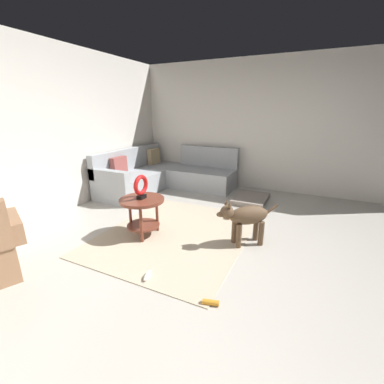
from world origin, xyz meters
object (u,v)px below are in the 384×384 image
object	(u,v)px
sectional_couch	(164,176)
dog_toy_ball	(229,216)
dog	(246,217)
torus_sculpture	(141,186)
side_table	(142,207)
dog_toy_bone	(148,275)
dog_toy_rope	(211,302)
dog_bed_mat	(251,199)

from	to	relation	value
sectional_couch	dog_toy_ball	xyz separation A→B (m)	(-1.02, -1.84, -0.24)
sectional_couch	dog	xyz separation A→B (m)	(-1.71, -2.26, 0.09)
torus_sculpture	side_table	bearing A→B (deg)	93.58
dog_toy_ball	dog_toy_bone	world-z (taller)	dog_toy_ball
sectional_couch	dog	bearing A→B (deg)	-127.09
dog_toy_rope	dog_toy_bone	distance (m)	0.74
dog_bed_mat	dog_toy_bone	xyz separation A→B (m)	(-2.84, 0.41, -0.01)
dog_toy_ball	torus_sculpture	bearing A→B (deg)	138.66
sectional_couch	dog_bed_mat	xyz separation A→B (m)	(-0.01, -1.94, -0.24)
torus_sculpture	dog	distance (m)	1.42
dog	dog_toy_rope	bearing A→B (deg)	140.12
dog	dog_toy_rope	xyz separation A→B (m)	(-1.21, -0.02, -0.35)
dog_toy_rope	torus_sculpture	bearing A→B (deg)	57.52
torus_sculpture	dog_toy_rope	size ratio (longest dim) A/B	2.18
dog_bed_mat	dog_toy_rope	xyz separation A→B (m)	(-2.91, -0.33, -0.02)
dog_toy_rope	dog_toy_bone	world-z (taller)	dog_toy_bone
sectional_couch	dog_toy_bone	world-z (taller)	sectional_couch
dog_bed_mat	dog_toy_rope	distance (m)	2.93
dog_toy_ball	side_table	bearing A→B (deg)	138.66
side_table	dog_bed_mat	world-z (taller)	side_table
dog_bed_mat	dog	size ratio (longest dim) A/B	1.18
side_table	dog_toy_bone	size ratio (longest dim) A/B	3.33
dog_toy_ball	dog_bed_mat	bearing A→B (deg)	-5.96
dog_bed_mat	dog_toy_ball	bearing A→B (deg)	174.04
dog_toy_ball	dog_toy_rope	world-z (taller)	dog_toy_ball
side_table	torus_sculpture	xyz separation A→B (m)	(0.00, -0.00, 0.29)
torus_sculpture	dog	world-z (taller)	torus_sculpture
sectional_couch	dog_toy_rope	distance (m)	3.71
torus_sculpture	dog_toy_rope	distance (m)	1.74
dog	torus_sculpture	bearing A→B (deg)	64.28
torus_sculpture	dog_toy_rope	xyz separation A→B (m)	(-0.86, -1.35, -0.69)
side_table	torus_sculpture	bearing A→B (deg)	-86.42
dog	dog_bed_mat	bearing A→B (deg)	-30.15
side_table	dog	bearing A→B (deg)	-75.11
side_table	dog_bed_mat	xyz separation A→B (m)	(2.05, -1.02, -0.37)
dog_toy_bone	torus_sculpture	bearing A→B (deg)	37.96
dog	dog_toy_bone	world-z (taller)	dog
side_table	dog_toy_ball	size ratio (longest dim) A/B	6.04
dog	dog_toy_ball	distance (m)	0.87
sectional_couch	dog	size ratio (longest dim) A/B	3.32
torus_sculpture	dog_toy_bone	xyz separation A→B (m)	(-0.78, -0.61, -0.68)
torus_sculpture	dog_toy_bone	bearing A→B (deg)	-142.04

